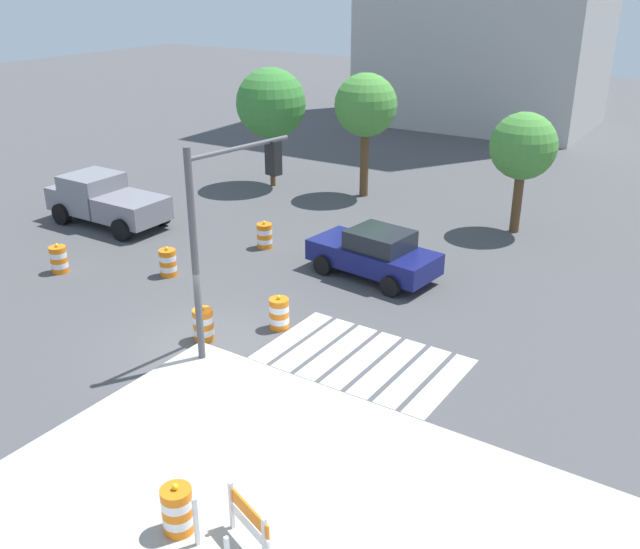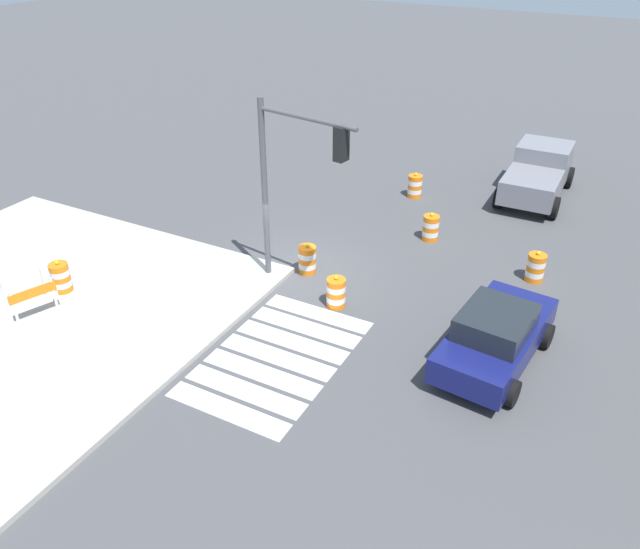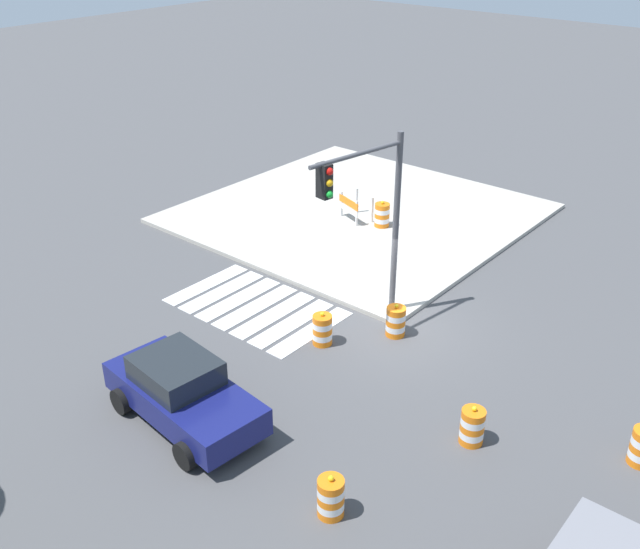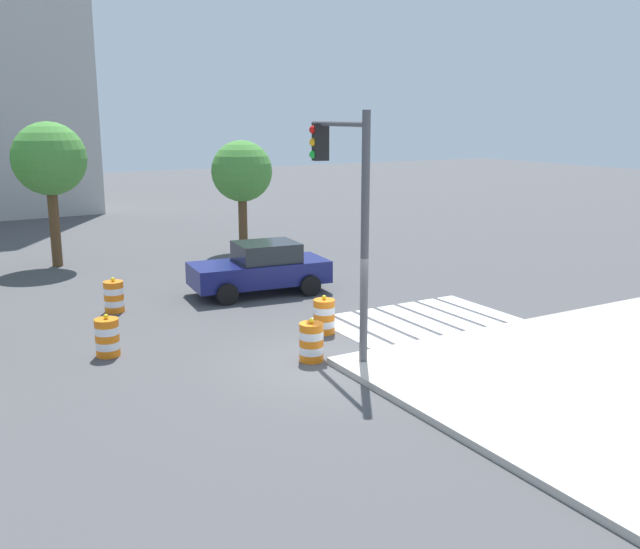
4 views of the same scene
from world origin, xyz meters
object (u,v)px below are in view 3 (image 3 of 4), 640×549
object	(u,v)px
sports_car	(182,392)
traffic_barrel_near_corner	(472,426)
traffic_barrel_far_curb	(331,497)
traffic_barrel_crosswalk_end	(322,330)
construction_barricade	(352,206)
traffic_light_pole	(369,202)
traffic_barrel_median_near	(396,321)
traffic_barrel_on_sidewalk	(382,215)

from	to	relation	value
sports_car	traffic_barrel_near_corner	distance (m)	6.82
traffic_barrel_near_corner	traffic_barrel_far_curb	size ratio (longest dim) A/B	1.00
traffic_barrel_crosswalk_end	construction_barricade	bearing A→B (deg)	-57.90
traffic_barrel_near_corner	traffic_light_pole	bearing A→B (deg)	-26.97
sports_car	construction_barricade	world-z (taller)	sports_car
traffic_barrel_median_near	traffic_light_pole	world-z (taller)	traffic_light_pole
traffic_barrel_near_corner	construction_barricade	world-z (taller)	construction_barricade
traffic_barrel_far_curb	traffic_barrel_on_sidewalk	world-z (taller)	traffic_barrel_on_sidewalk
sports_car	traffic_light_pole	distance (m)	6.99
traffic_barrel_near_corner	traffic_barrel_far_curb	xyz separation A→B (m)	(1.10, 3.80, 0.00)
sports_car	traffic_barrel_on_sidewalk	distance (m)	12.53
sports_car	construction_barricade	size ratio (longest dim) A/B	3.13
construction_barricade	traffic_light_pole	distance (m)	8.18
traffic_light_pole	traffic_barrel_median_near	bearing A→B (deg)	-170.02
sports_car	traffic_barrel_on_sidewalk	bearing A→B (deg)	-76.62
traffic_barrel_crosswalk_end	traffic_light_pole	size ratio (longest dim) A/B	0.19
traffic_barrel_near_corner	traffic_barrel_median_near	world-z (taller)	same
construction_barricade	traffic_barrel_near_corner	bearing A→B (deg)	140.10
sports_car	traffic_barrel_far_curb	size ratio (longest dim) A/B	4.38
construction_barricade	traffic_light_pole	size ratio (longest dim) A/B	0.26
sports_car	traffic_barrel_median_near	xyz separation A→B (m)	(-1.74, -6.39, -0.36)
sports_car	traffic_light_pole	xyz separation A→B (m)	(-0.77, -6.22, 3.10)
traffic_barrel_median_near	traffic_barrel_crosswalk_end	bearing A→B (deg)	51.97
sports_car	traffic_barrel_median_near	size ratio (longest dim) A/B	4.38
traffic_barrel_on_sidewalk	traffic_light_pole	world-z (taller)	traffic_light_pole
traffic_barrel_median_near	construction_barricade	distance (m)	8.08
traffic_barrel_crosswalk_end	traffic_barrel_near_corner	bearing A→B (deg)	169.35
traffic_barrel_on_sidewalk	traffic_barrel_median_near	bearing A→B (deg)	128.63
traffic_barrel_median_near	traffic_barrel_on_sidewalk	world-z (taller)	traffic_barrel_on_sidewalk
traffic_barrel_on_sidewalk	traffic_light_pole	distance (m)	7.75
traffic_barrel_median_near	traffic_barrel_on_sidewalk	bearing A→B (deg)	-51.37
traffic_barrel_near_corner	traffic_barrel_far_curb	world-z (taller)	same
traffic_barrel_median_near	construction_barricade	bearing A→B (deg)	-43.41
traffic_barrel_crosswalk_end	traffic_barrel_on_sidewalk	size ratio (longest dim) A/B	1.00
traffic_barrel_near_corner	traffic_barrel_on_sidewalk	xyz separation A→B (m)	(8.62, -8.49, 0.15)
traffic_barrel_crosswalk_end	traffic_light_pole	world-z (taller)	traffic_light_pole
sports_car	traffic_barrel_near_corner	bearing A→B (deg)	-147.10
traffic_barrel_near_corner	traffic_barrel_median_near	bearing A→B (deg)	-34.02
traffic_barrel_median_near	traffic_light_pole	distance (m)	3.59
sports_car	traffic_barrel_far_curb	world-z (taller)	sports_car
traffic_barrel_median_near	traffic_barrel_far_curb	size ratio (longest dim) A/B	1.00
traffic_barrel_crosswalk_end	traffic_barrel_median_near	xyz separation A→B (m)	(-1.32, -1.69, 0.00)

